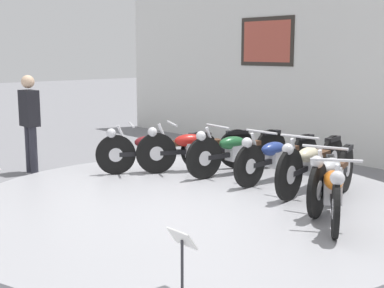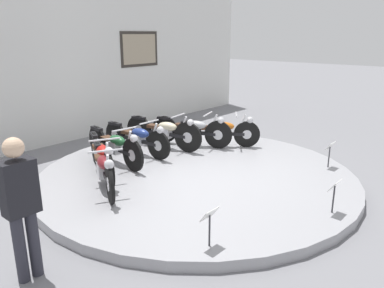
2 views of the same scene
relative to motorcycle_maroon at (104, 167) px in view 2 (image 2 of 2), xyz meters
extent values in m
plane|color=slate|center=(1.62, -0.67, -0.54)|extent=(60.00, 60.00, 0.00)
cylinder|color=#99999E|center=(1.62, -0.67, -0.46)|extent=(5.93, 5.93, 0.16)
cube|color=silver|center=(1.62, 3.65, 1.51)|extent=(14.00, 0.20, 4.10)
cube|color=#2D2823|center=(4.02, 3.54, 1.72)|extent=(1.40, 0.02, 1.00)
cube|color=tan|center=(4.02, 3.53, 1.72)|extent=(1.24, 0.02, 0.84)
cylinder|color=black|center=(-0.30, -0.56, -0.07)|extent=(0.34, 0.57, 0.62)
cylinder|color=silver|center=(-0.30, -0.56, -0.07)|extent=(0.16, 0.22, 0.22)
cylinder|color=black|center=(0.34, 0.63, -0.07)|extent=(0.34, 0.57, 0.62)
cylinder|color=silver|center=(0.34, 0.63, -0.07)|extent=(0.16, 0.22, 0.22)
cube|color=black|center=(0.02, 0.04, -0.07)|extent=(0.65, 1.13, 0.07)
cube|color=silver|center=(0.00, 0.00, -0.05)|extent=(0.33, 0.38, 0.24)
ellipsoid|color=maroon|center=(-0.05, -0.09, 0.11)|extent=(0.42, 0.53, 0.20)
cube|color=#472D1E|center=(0.12, 0.23, 0.07)|extent=(0.33, 0.38, 0.07)
cube|color=black|center=(0.34, 0.63, 0.20)|extent=(0.26, 0.36, 0.06)
cylinder|color=silver|center=(-0.23, -0.43, 0.13)|extent=(0.16, 0.24, 0.54)
cylinder|color=silver|center=(-0.18, -0.33, 0.39)|extent=(0.49, 0.28, 0.03)
sphere|color=silver|center=(-0.33, -0.61, 0.27)|extent=(0.15, 0.15, 0.15)
cylinder|color=black|center=(0.08, -0.05, -0.06)|extent=(0.32, 0.60, 0.64)
cylinder|color=silver|center=(0.08, -0.05, -0.06)|extent=(0.15, 0.23, 0.22)
cylinder|color=black|center=(0.65, 1.17, -0.06)|extent=(0.32, 0.60, 0.64)
cylinder|color=silver|center=(0.65, 1.17, -0.06)|extent=(0.15, 0.23, 0.22)
cube|color=black|center=(0.36, 0.56, -0.06)|extent=(0.59, 1.15, 0.07)
cube|color=silver|center=(0.35, 0.53, -0.04)|extent=(0.32, 0.37, 0.24)
ellipsoid|color=red|center=(0.30, 0.44, 0.12)|extent=(0.40, 0.53, 0.20)
cube|color=#472D1E|center=(0.46, 0.76, 0.08)|extent=(0.32, 0.37, 0.07)
cube|color=black|center=(0.65, 1.17, 0.22)|extent=(0.24, 0.37, 0.06)
cylinder|color=silver|center=(0.14, 0.09, 0.14)|extent=(0.15, 0.25, 0.54)
cylinder|color=silver|center=(0.19, 0.18, 0.40)|extent=(0.50, 0.26, 0.03)
sphere|color=silver|center=(0.05, -0.10, 0.28)|extent=(0.15, 0.15, 0.15)
cylinder|color=black|center=(0.85, 0.25, -0.06)|extent=(0.13, 0.64, 0.64)
cylinder|color=silver|center=(0.85, 0.25, -0.06)|extent=(0.09, 0.23, 0.22)
cylinder|color=black|center=(1.01, 1.59, -0.06)|extent=(0.13, 0.64, 0.64)
cylinder|color=silver|center=(1.01, 1.59, -0.06)|extent=(0.09, 0.23, 0.22)
cube|color=black|center=(0.93, 0.92, -0.06)|extent=(0.22, 1.24, 0.07)
cube|color=silver|center=(0.93, 0.88, -0.04)|extent=(0.24, 0.34, 0.24)
ellipsoid|color=#1E562D|center=(0.91, 0.78, 0.12)|extent=(0.27, 0.50, 0.20)
cube|color=#472D1E|center=(0.96, 1.14, 0.08)|extent=(0.24, 0.34, 0.07)
cube|color=black|center=(1.01, 1.59, 0.21)|extent=(0.14, 0.37, 0.06)
cylinder|color=silver|center=(0.87, 0.40, 0.14)|extent=(0.07, 0.25, 0.54)
cylinder|color=silver|center=(0.88, 0.50, 0.40)|extent=(0.54, 0.10, 0.03)
sphere|color=silver|center=(0.84, 0.19, 0.28)|extent=(0.15, 0.15, 0.15)
cylinder|color=black|center=(1.65, 0.37, -0.07)|extent=(0.08, 0.62, 0.62)
cylinder|color=silver|center=(1.65, 0.37, -0.07)|extent=(0.07, 0.22, 0.22)
cylinder|color=black|center=(1.59, 1.72, -0.07)|extent=(0.08, 0.62, 0.62)
cylinder|color=silver|center=(1.59, 1.72, -0.07)|extent=(0.07, 0.22, 0.22)
cube|color=black|center=(1.62, 1.05, -0.07)|extent=(0.12, 1.24, 0.07)
cube|color=silver|center=(1.62, 1.01, -0.05)|extent=(0.21, 0.33, 0.24)
ellipsoid|color=navy|center=(1.63, 0.91, 0.11)|extent=(0.24, 0.49, 0.20)
cube|color=#472D1E|center=(1.61, 1.27, 0.07)|extent=(0.21, 0.33, 0.07)
cube|color=black|center=(1.59, 1.72, 0.19)|extent=(0.11, 0.36, 0.06)
cylinder|color=silver|center=(1.64, 0.52, 0.13)|extent=(0.05, 0.25, 0.54)
cylinder|color=silver|center=(1.64, 0.63, 0.39)|extent=(0.54, 0.05, 0.03)
sphere|color=silver|center=(1.65, 0.31, 0.27)|extent=(0.15, 0.15, 0.15)
cylinder|color=black|center=(2.43, 0.26, -0.04)|extent=(0.18, 0.68, 0.68)
cylinder|color=silver|center=(2.43, 0.26, -0.04)|extent=(0.11, 0.25, 0.24)
cylinder|color=black|center=(2.19, 1.58, -0.04)|extent=(0.18, 0.68, 0.68)
cylinder|color=silver|center=(2.19, 1.58, -0.04)|extent=(0.11, 0.25, 0.24)
cube|color=black|center=(2.31, 0.92, -0.04)|extent=(0.30, 1.23, 0.07)
cube|color=silver|center=(2.32, 0.88, -0.02)|extent=(0.26, 0.35, 0.24)
ellipsoid|color=beige|center=(2.34, 0.78, 0.14)|extent=(0.30, 0.51, 0.20)
cube|color=#472D1E|center=(2.27, 1.14, 0.10)|extent=(0.26, 0.35, 0.07)
cube|color=black|center=(2.19, 1.58, 0.25)|extent=(0.16, 0.37, 0.06)
cylinder|color=silver|center=(2.41, 0.40, 0.16)|extent=(0.09, 0.25, 0.54)
cylinder|color=silver|center=(2.39, 0.51, 0.42)|extent=(0.54, 0.13, 0.03)
sphere|color=silver|center=(2.45, 0.20, 0.30)|extent=(0.15, 0.15, 0.15)
cylinder|color=black|center=(3.09, -0.08, -0.05)|extent=(0.26, 0.63, 0.65)
cylinder|color=silver|center=(3.09, -0.08, -0.05)|extent=(0.13, 0.23, 0.23)
cylinder|color=black|center=(2.66, 1.20, -0.05)|extent=(0.26, 0.63, 0.65)
cylinder|color=silver|center=(2.66, 1.20, -0.05)|extent=(0.13, 0.23, 0.23)
cube|color=black|center=(2.88, 0.56, -0.05)|extent=(0.47, 1.20, 0.07)
cube|color=silver|center=(2.89, 0.52, -0.03)|extent=(0.29, 0.37, 0.24)
ellipsoid|color=#B2B5BA|center=(2.92, 0.43, 0.13)|extent=(0.36, 0.53, 0.20)
cube|color=#472D1E|center=(2.81, 0.77, 0.09)|extent=(0.29, 0.37, 0.07)
cube|color=black|center=(2.66, 1.20, 0.22)|extent=(0.21, 0.37, 0.06)
cylinder|color=silver|center=(3.05, 0.06, 0.15)|extent=(0.12, 0.25, 0.54)
cylinder|color=silver|center=(3.01, 0.17, 0.41)|extent=(0.52, 0.20, 0.03)
sphere|color=silver|center=(3.11, -0.13, 0.29)|extent=(0.15, 0.15, 0.15)
cylinder|color=black|center=(3.62, -0.51, -0.08)|extent=(0.40, 0.52, 0.60)
cylinder|color=silver|center=(3.62, -0.51, -0.08)|extent=(0.18, 0.21, 0.21)
cylinder|color=black|center=(2.82, 0.58, -0.08)|extent=(0.40, 0.52, 0.60)
cylinder|color=silver|center=(2.82, 0.58, -0.08)|extent=(0.18, 0.21, 0.21)
cube|color=black|center=(3.22, 0.04, -0.08)|extent=(0.79, 1.04, 0.07)
cube|color=silver|center=(3.24, 0.01, -0.06)|extent=(0.35, 0.38, 0.24)
ellipsoid|color=#D16619|center=(3.30, -0.07, 0.10)|extent=(0.46, 0.52, 0.20)
cube|color=#472D1E|center=(3.09, 0.21, 0.06)|extent=(0.35, 0.38, 0.07)
cube|color=black|center=(2.82, 0.58, 0.18)|extent=(0.29, 0.35, 0.06)
cylinder|color=silver|center=(3.53, -0.39, 0.12)|extent=(0.18, 0.23, 0.54)
cylinder|color=silver|center=(3.47, -0.30, 0.38)|extent=(0.45, 0.35, 0.03)
sphere|color=silver|center=(3.66, -0.55, 0.26)|extent=(0.15, 0.15, 0.15)
cylinder|color=#333338|center=(-0.27, -2.48, -0.17)|extent=(0.02, 0.02, 0.42)
cube|color=white|center=(-0.27, -2.48, 0.06)|extent=(0.26, 0.11, 0.15)
cylinder|color=#333338|center=(1.62, -3.29, -0.17)|extent=(0.02, 0.02, 0.42)
cube|color=white|center=(1.62, -3.29, 0.06)|extent=(0.26, 0.11, 0.15)
cylinder|color=#333338|center=(3.51, -2.48, -0.17)|extent=(0.02, 0.02, 0.42)
cube|color=white|center=(3.51, -2.48, 0.06)|extent=(0.26, 0.11, 0.15)
cylinder|color=#2D2D38|center=(-2.00, -1.18, -0.13)|extent=(0.13, 0.13, 0.81)
cylinder|color=#2D2D38|center=(-1.84, -1.18, -0.13)|extent=(0.13, 0.13, 0.81)
cube|color=black|center=(-1.92, -1.18, 0.57)|extent=(0.36, 0.22, 0.61)
sphere|color=beige|center=(-1.92, -1.18, 1.02)|extent=(0.22, 0.22, 0.22)
camera|label=1|loc=(6.56, -5.10, 1.51)|focal=50.00mm
camera|label=2|loc=(-3.50, -4.99, 2.14)|focal=35.00mm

